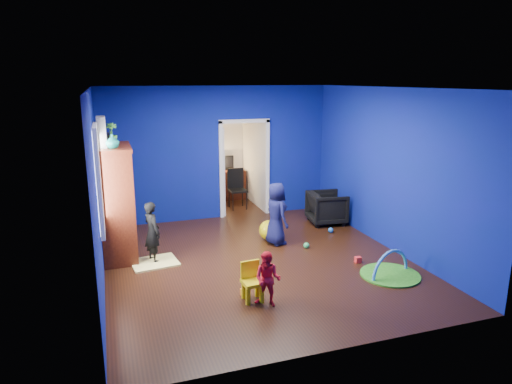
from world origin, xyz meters
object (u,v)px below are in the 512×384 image
object	(u,v)px
tv_armoire	(117,203)
folding_chair	(238,190)
toddler_red	(268,279)
kid_chair	(253,284)
child_black	(152,232)
armchair	(327,208)
play_mat	(390,275)
child_navy	(276,214)
study_desk	(227,185)
vase	(112,141)
crt_tv	(119,200)
hopper_ball	(269,230)

from	to	relation	value
tv_armoire	folding_chair	xyz separation A→B (m)	(2.82, 2.29, -0.52)
toddler_red	folding_chair	xyz separation A→B (m)	(0.97, 4.79, 0.07)
tv_armoire	kid_chair	distance (m)	2.95
toddler_red	child_black	bearing A→B (deg)	158.34
toddler_red	armchair	bearing A→B (deg)	87.28
kid_chair	play_mat	xyz separation A→B (m)	(2.33, 0.10, -0.24)
child_navy	play_mat	bearing A→B (deg)	-158.94
armchair	child_black	size ratio (longest dim) A/B	0.72
toddler_red	play_mat	world-z (taller)	toddler_red
child_black	tv_armoire	distance (m)	0.81
child_navy	study_desk	xyz separation A→B (m)	(-0.01, 3.51, -0.22)
study_desk	child_navy	bearing A→B (deg)	-89.90
child_navy	vase	distance (m)	3.19
vase	crt_tv	xyz separation A→B (m)	(0.04, 0.30, -1.05)
study_desk	hopper_ball	bearing A→B (deg)	-90.77
crt_tv	toddler_red	bearing A→B (deg)	-54.08
child_navy	kid_chair	distance (m)	2.35
armchair	toddler_red	distance (m)	3.94
tv_armoire	vase	bearing A→B (deg)	-90.00
child_black	crt_tv	world-z (taller)	crt_tv
vase	tv_armoire	world-z (taller)	vase
kid_chair	folding_chair	world-z (taller)	folding_chair
kid_chair	play_mat	bearing A→B (deg)	-2.20
folding_chair	tv_armoire	bearing A→B (deg)	-140.95
crt_tv	study_desk	world-z (taller)	crt_tv
armchair	tv_armoire	bearing A→B (deg)	104.70
hopper_ball	folding_chair	distance (m)	2.32
play_mat	crt_tv	bearing A→B (deg)	151.11
child_navy	study_desk	world-z (taller)	child_navy
child_navy	folding_chair	xyz separation A→B (m)	(-0.01, 2.55, -0.13)
tv_armoire	kid_chair	world-z (taller)	tv_armoire
toddler_red	tv_armoire	size ratio (longest dim) A/B	0.39
armchair	vase	xyz separation A→B (m)	(-4.32, -0.87, 1.73)
child_navy	child_black	bearing A→B (deg)	82.75
folding_chair	crt_tv	bearing A→B (deg)	-140.55
vase	study_desk	distance (m)	4.84
child_black	child_navy	size ratio (longest dim) A/B	0.89
hopper_ball	kid_chair	distance (m)	2.52
child_black	vase	xyz separation A→B (m)	(-0.53, 0.11, 1.55)
armchair	hopper_ball	bearing A→B (deg)	118.10
toddler_red	folding_chair	size ratio (longest dim) A/B	0.84
tv_armoire	crt_tv	distance (m)	0.06
vase	hopper_ball	distance (m)	3.36
child_navy	hopper_ball	xyz separation A→B (m)	(-0.05, 0.25, -0.40)
child_black	play_mat	distance (m)	3.96
child_navy	toddler_red	size ratio (longest dim) A/B	1.53
folding_chair	study_desk	bearing A→B (deg)	90.00
crt_tv	play_mat	xyz separation A→B (m)	(3.99, -2.20, -1.01)
child_black	tv_armoire	xyz separation A→B (m)	(-0.53, 0.41, 0.45)
crt_tv	study_desk	size ratio (longest dim) A/B	0.80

